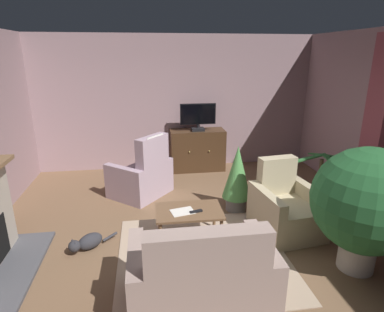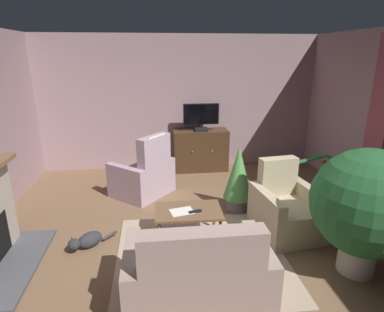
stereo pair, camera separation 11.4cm
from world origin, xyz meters
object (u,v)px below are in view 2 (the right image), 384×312
at_px(folded_newspaper, 182,211).
at_px(potted_plant_small_fern_corner, 238,176).
at_px(armchair_beside_cabinet, 286,211).
at_px(cat, 87,240).
at_px(television, 201,116).
at_px(coffee_table, 188,214).
at_px(tv_remote, 195,211).
at_px(potted_plant_on_hearth_side, 320,194).
at_px(potted_plant_tall_palm_by_window, 366,204).
at_px(sofa_floral, 198,277).
at_px(armchair_by_fireplace, 144,176).
at_px(tv_cabinet, 200,151).

xyz_separation_m(folded_newspaper, potted_plant_small_fern_corner, (0.96, 0.79, 0.15)).
distance_m(armchair_beside_cabinet, cat, 2.72).
bearing_deg(television, folded_newspaper, -103.51).
xyz_separation_m(coffee_table, armchair_beside_cabinet, (1.38, 0.03, -0.06)).
height_order(coffee_table, tv_remote, tv_remote).
xyz_separation_m(tv_remote, potted_plant_small_fern_corner, (0.79, 0.83, 0.14)).
relative_size(tv_remote, potted_plant_small_fern_corner, 0.16).
distance_m(coffee_table, potted_plant_on_hearth_side, 2.28).
relative_size(folded_newspaper, potted_plant_on_hearth_side, 0.32).
xyz_separation_m(coffee_table, potted_plant_tall_palm_by_window, (1.86, -0.90, 0.47)).
bearing_deg(armchair_beside_cabinet, sofa_floral, -138.68).
relative_size(television, cat, 1.28).
distance_m(armchair_beside_cabinet, potted_plant_small_fern_corner, 0.92).
bearing_deg(potted_plant_small_fern_corner, cat, -159.85).
relative_size(tv_remote, sofa_floral, 0.12).
bearing_deg(armchair_by_fireplace, sofa_floral, -78.23).
bearing_deg(folded_newspaper, armchair_beside_cabinet, -9.55).
xyz_separation_m(sofa_floral, armchair_beside_cabinet, (1.42, 1.25, -0.01)).
bearing_deg(potted_plant_on_hearth_side, armchair_beside_cabinet, -144.42).
height_order(sofa_floral, cat, sofa_floral).
bearing_deg(tv_remote, tv_cabinet, 65.26).
relative_size(television, tv_remote, 4.35).
distance_m(coffee_table, armchair_beside_cabinet, 1.38).
height_order(tv_cabinet, armchair_by_fireplace, armchair_by_fireplace).
height_order(sofa_floral, potted_plant_small_fern_corner, potted_plant_small_fern_corner).
relative_size(tv_cabinet, coffee_table, 1.28).
bearing_deg(tv_remote, armchair_by_fireplace, 98.28).
height_order(tv_remote, armchair_by_fireplace, armchair_by_fireplace).
height_order(coffee_table, armchair_by_fireplace, armchair_by_fireplace).
xyz_separation_m(folded_newspaper, sofa_floral, (0.05, -1.18, -0.11)).
distance_m(tv_remote, armchair_by_fireplace, 1.77).
xyz_separation_m(coffee_table, folded_newspaper, (-0.09, -0.04, 0.05)).
bearing_deg(potted_plant_tall_palm_by_window, tv_cabinet, 109.73).
height_order(tv_remote, cat, tv_remote).
bearing_deg(potted_plant_small_fern_corner, armchair_by_fireplace, 151.86).
bearing_deg(coffee_table, tv_cabinet, 78.38).
bearing_deg(tv_cabinet, potted_plant_small_fern_corner, -80.92).
relative_size(sofa_floral, potted_plant_on_hearth_side, 1.51).
relative_size(coffee_table, sofa_floral, 0.63).
relative_size(coffee_table, potted_plant_tall_palm_by_window, 0.61).
bearing_deg(armchair_by_fireplace, armchair_beside_cabinet, -37.23).
bearing_deg(cat, armchair_beside_cabinet, 1.86).
distance_m(folded_newspaper, armchair_beside_cabinet, 1.48).
height_order(sofa_floral, potted_plant_tall_palm_by_window, potted_plant_tall_palm_by_window).
height_order(coffee_table, cat, coffee_table).
bearing_deg(armchair_beside_cabinet, cat, -178.14).
bearing_deg(potted_plant_tall_palm_by_window, armchair_beside_cabinet, 117.02).
relative_size(tv_cabinet, sofa_floral, 0.81).
bearing_deg(coffee_table, potted_plant_on_hearth_side, 15.64).
xyz_separation_m(armchair_beside_cabinet, cat, (-2.71, -0.09, -0.22)).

